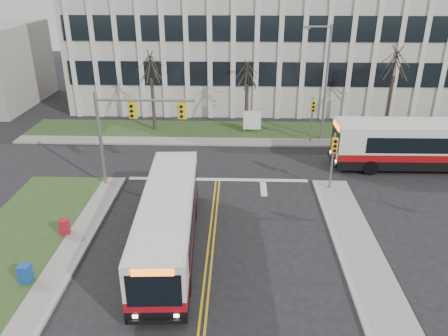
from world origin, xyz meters
TOP-DOWN VIEW (x-y plane):
  - ground at (0.00, 0.00)m, footprint 120.00×120.00m
  - sidewalk_west at (-7.00, -5.00)m, footprint 1.20×26.00m
  - sidewalk_east at (7.50, -5.00)m, footprint 2.00×26.00m
  - sidewalk_cross at (5.00, 15.20)m, footprint 44.00×1.60m
  - building_lawn at (5.00, 18.00)m, footprint 44.00×5.00m
  - office_building at (5.00, 30.00)m, footprint 40.00×16.00m
  - mast_arm_signal at (-5.62, 7.16)m, footprint 6.11×0.38m
  - signal_pole_near at (7.20, 6.90)m, footprint 0.34×0.39m
  - signal_pole_far at (7.20, 15.40)m, footprint 0.34×0.39m
  - streetlight at (8.03, 16.20)m, footprint 2.15×0.25m
  - directory_sign at (2.50, 17.50)m, footprint 1.50×0.12m
  - tree_left at (-6.00, 18.00)m, footprint 1.80×1.80m
  - tree_mid at (2.00, 18.20)m, footprint 1.80×1.80m
  - tree_right at (14.00, 18.00)m, footprint 1.80×1.80m
  - bus_main at (-2.04, 0.18)m, footprint 3.01×11.25m
  - bus_cross at (14.33, 10.64)m, footprint 12.51×2.85m
  - newspaper_box_blue at (-8.03, -2.78)m, footprint 0.50×0.46m
  - newspaper_box_red at (-7.71, 1.13)m, footprint 0.60×0.56m

SIDE VIEW (x-z plane):
  - ground at x=0.00m, z-range 0.00..0.00m
  - building_lawn at x=5.00m, z-range 0.00..0.12m
  - sidewalk_west at x=-7.00m, z-range 0.00..0.14m
  - sidewalk_east at x=7.50m, z-range 0.00..0.14m
  - sidewalk_cross at x=5.00m, z-range 0.00..0.14m
  - newspaper_box_blue at x=-8.03m, z-range 0.00..0.95m
  - newspaper_box_red at x=-7.71m, z-range 0.00..0.95m
  - directory_sign at x=2.50m, z-range 0.17..2.17m
  - bus_main at x=-2.04m, z-range 0.00..2.97m
  - bus_cross at x=14.33m, z-range 0.00..3.33m
  - signal_pole_near at x=7.20m, z-range 0.60..4.40m
  - signal_pole_far at x=7.20m, z-range 0.60..4.40m
  - mast_arm_signal at x=-5.62m, z-range 1.16..7.36m
  - tree_mid at x=2.00m, z-range 1.47..8.29m
  - streetlight at x=8.03m, z-range 0.59..9.79m
  - tree_left at x=-6.00m, z-range 1.66..9.36m
  - tree_right at x=14.00m, z-range 1.78..10.03m
  - office_building at x=5.00m, z-range 0.00..12.00m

